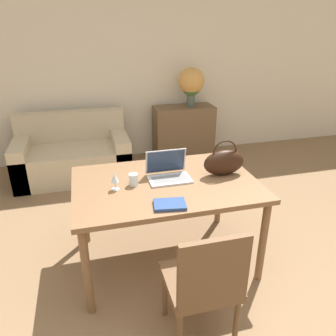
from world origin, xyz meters
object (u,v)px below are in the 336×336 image
(chair, at_px, (204,281))
(drinking_glass, at_px, (133,180))
(couch, at_px, (73,155))
(wine_glass, at_px, (115,178))
(handbag, at_px, (224,162))
(flower_vase, at_px, (191,83))
(laptop, at_px, (168,171))

(chair, bearing_deg, drinking_glass, 108.04)
(couch, height_order, wine_glass, wine_glass)
(handbag, xyz_separation_m, flower_vase, (0.47, 2.29, 0.25))
(wine_glass, xyz_separation_m, flower_vase, (1.38, 2.33, 0.27))
(couch, bearing_deg, flower_vase, 8.54)
(couch, bearing_deg, chair, -74.53)
(flower_vase, bearing_deg, couch, -171.46)
(drinking_glass, distance_m, flower_vase, 2.62)
(couch, relative_size, wine_glass, 10.50)
(laptop, height_order, handbag, handbag)
(chair, relative_size, couch, 0.61)
(chair, xyz_separation_m, couch, (-0.80, 2.90, -0.22))
(chair, relative_size, laptop, 2.63)
(couch, relative_size, laptop, 4.30)
(couch, distance_m, handbag, 2.47)
(couch, distance_m, drinking_glass, 2.16)
(laptop, bearing_deg, wine_glass, -166.38)
(wine_glass, bearing_deg, flower_vase, 59.38)
(handbag, bearing_deg, drinking_glass, -179.92)
(couch, height_order, drinking_glass, drinking_glass)
(laptop, xyz_separation_m, flower_vase, (0.93, 2.22, 0.31))
(drinking_glass, xyz_separation_m, wine_glass, (-0.15, -0.04, 0.05))
(couch, xyz_separation_m, drinking_glass, (0.52, -2.03, 0.53))
(wine_glass, height_order, flower_vase, flower_vase)
(chair, distance_m, handbag, 1.06)
(drinking_glass, height_order, wine_glass, wine_glass)
(chair, relative_size, handbag, 2.52)
(couch, xyz_separation_m, laptop, (0.82, -1.96, 0.54))
(chair, xyz_separation_m, flower_vase, (0.95, 3.16, 0.63))
(chair, distance_m, drinking_glass, 0.97)
(drinking_glass, bearing_deg, chair, -72.06)
(handbag, distance_m, flower_vase, 2.35)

